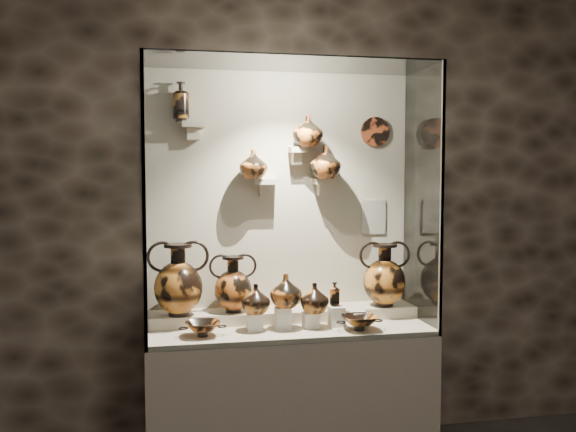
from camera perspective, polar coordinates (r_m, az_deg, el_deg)
The scene contains 35 objects.
wall_back at distance 4.13m, azimuth -0.77°, elevation 1.71°, with size 5.00×0.02×3.20m, color black.
plinth at distance 4.05m, azimuth 0.12°, elevation -15.69°, with size 1.70×0.60×0.80m, color #BFB39A.
front_tier at distance 3.93m, azimuth 0.12°, elevation -9.99°, with size 1.68×0.58×0.03m, color #C5B498.
rear_tier at distance 4.09m, azimuth -0.38°, elevation -8.93°, with size 1.70×0.25×0.10m, color #C5B498.
back_panel at distance 4.13m, azimuth -0.76°, elevation 1.71°, with size 1.70×0.03×1.60m, color #BFB39A.
glass_front at distance 3.53m, azimuth 1.10°, elevation 1.32°, with size 1.70×0.01×1.60m, color white.
glass_left at distance 3.74m, azimuth -12.68°, elevation 1.37°, with size 0.01×0.60×1.60m, color white.
glass_right at distance 4.07m, azimuth 11.87°, elevation 1.60°, with size 0.01×0.60×1.60m, color white.
glass_top at distance 3.86m, azimuth 0.13°, elevation 13.40°, with size 1.70×0.60×0.01m, color white.
frame_post_left at distance 3.45m, azimuth -12.68°, elevation 1.16°, with size 0.02×0.02×1.60m, color gray.
frame_post_right at distance 3.81m, azimuth 13.52°, elevation 1.41°, with size 0.02×0.02×1.60m, color gray.
pedestal_a at distance 3.83m, azimuth -2.99°, elevation -9.37°, with size 0.09×0.09×0.10m, color silver.
pedestal_b at distance 3.85m, azimuth -0.46°, elevation -9.05°, with size 0.09×0.09×0.13m, color silver.
pedestal_c at distance 3.89m, azimuth 2.03°, elevation -9.21°, with size 0.09×0.09×0.09m, color silver.
pedestal_d at distance 3.93m, azimuth 4.32°, elevation -8.87°, with size 0.09×0.09×0.12m, color silver.
pedestal_e at distance 3.97m, azimuth 6.29°, elevation -9.04°, with size 0.09×0.09×0.08m, color silver.
bracket_ul at distance 3.99m, azimuth -8.42°, elevation 8.06°, with size 0.14×0.12×0.04m, color #BFB39A.
bracket_ca at distance 4.03m, azimuth -1.96°, elevation 3.08°, with size 0.14×0.12×0.04m, color #BFB39A.
bracket_cb at distance 4.07m, azimuth 0.82°, elevation 5.90°, with size 0.10×0.12×0.04m, color #BFB39A.
bracket_cc at distance 4.11m, azimuth 3.28°, elevation 3.09°, with size 0.14×0.12×0.04m, color #BFB39A.
amphora_left at distance 3.91m, azimuth -9.72°, elevation -5.58°, with size 0.35×0.35×0.44m, color #AE6421, non-canonical shape.
amphora_mid at distance 3.97m, azimuth -4.91°, elevation -6.03°, with size 0.28×0.28×0.35m, color #B95B20, non-canonical shape.
amphora_right at distance 4.17m, azimuth 8.57°, elevation -5.18°, with size 0.32×0.32×0.41m, color #AE6421, non-canonical shape.
jug_a at distance 3.79m, azimuth -2.89°, elevation -7.38°, with size 0.17×0.17×0.18m, color #AE6421.
jug_b at distance 3.82m, azimuth -0.20°, elevation -6.65°, with size 0.19×0.19×0.20m, color #B95B20.
jug_c at distance 3.86m, azimuth 2.36°, elevation -7.29°, with size 0.17×0.17×0.18m, color #AE6421.
lekythos_small at distance 3.91m, azimuth 4.16°, elevation -6.80°, with size 0.07×0.07×0.17m, color #B95B20, non-canonical shape.
kylix_left at distance 3.72m, azimuth -7.60°, elevation -9.78°, with size 0.26×0.22×0.10m, color #B95B20, non-canonical shape.
kylix_right at distance 3.84m, azimuth 6.37°, elevation -9.28°, with size 0.27×0.23×0.11m, color #AE6421, non-canonical shape.
lekythos_tall at distance 4.00m, azimuth -9.50°, elevation 10.21°, with size 0.11×0.11×0.27m, color #AE6421, non-canonical shape.
ovoid_vase_a at distance 3.98m, azimuth -3.10°, elevation 4.62°, with size 0.17×0.17×0.18m, color #B95B20.
ovoid_vase_b at distance 4.04m, azimuth 1.78°, elevation 7.58°, with size 0.19×0.19×0.20m, color #B95B20.
ovoid_vase_c at distance 4.06m, azimuth 3.34°, elevation 4.78°, with size 0.20×0.20×0.21m, color #B95B20.
wall_plate at distance 4.27m, azimuth 7.75°, elevation 7.43°, with size 0.19×0.19×0.02m, color #AD4622.
info_placard at distance 4.27m, azimuth 7.58°, elevation -0.10°, with size 0.17×0.01×0.22m, color beige.
Camera 1 is at (-0.77, -1.55, 1.77)m, focal length 40.00 mm.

